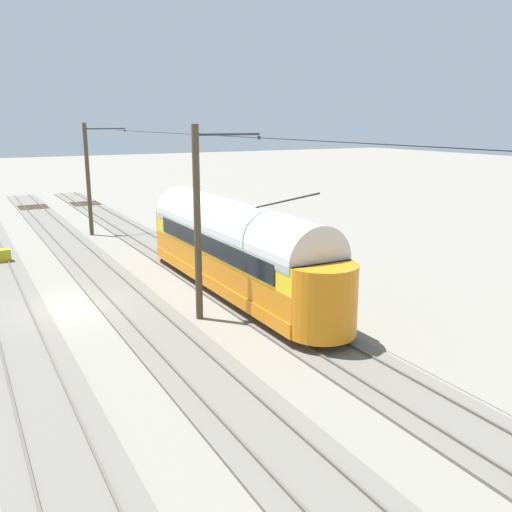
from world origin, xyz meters
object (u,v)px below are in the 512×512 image
Objects in this scene: catenary_pole_mid_near at (199,221)px; catenary_pole_foreground at (89,178)px; switch_stand at (165,229)px; vintage_streetcar at (234,246)px.

catenary_pole_foreground is at bearing -90.00° from catenary_pole_mid_near.
switch_stand is (-3.99, 3.82, -3.32)m from catenary_pole_foreground.
switch_stand is (-3.99, -15.59, -3.32)m from catenary_pole_mid_near.
vintage_streetcar is 3.98m from catenary_pole_mid_near.
catenary_pole_foreground is at bearing -43.74° from switch_stand.
vintage_streetcar is at bearing 98.89° from catenary_pole_foreground.
catenary_pole_foreground is (2.67, -17.05, 1.77)m from vintage_streetcar.
catenary_pole_mid_near is 16.43m from switch_stand.
vintage_streetcar is at bearing -138.49° from catenary_pole_mid_near.
vintage_streetcar is 17.35m from catenary_pole_foreground.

